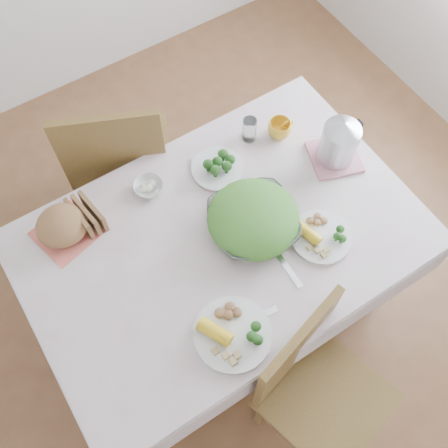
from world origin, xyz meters
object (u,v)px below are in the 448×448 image
chair_far (123,157)px  dinner_plate_left (233,334)px  dining_table (223,276)px  yellow_mug (279,129)px  electric_kettle (340,140)px  dinner_plate_right (321,237)px  chair_near (327,400)px  salad_bowl (253,222)px

chair_far → dinner_plate_left: bearing=109.7°
dining_table → dinner_plate_left: bearing=-117.3°
yellow_mug → electric_kettle: (0.12, -0.22, 0.08)m
dining_table → dinner_plate_left: 0.55m
dining_table → dinner_plate_right: dinner_plate_right is taller
dinner_plate_left → dining_table: bearing=62.7°
chair_near → dinner_plate_right: size_ratio=4.01×
dining_table → chair_near: bearing=-86.5°
chair_far → salad_bowl: chair_far is taller
dining_table → salad_bowl: (0.12, -0.02, 0.43)m
yellow_mug → electric_kettle: electric_kettle is taller
dinner_plate_left → chair_near: bearing=-57.3°
yellow_mug → salad_bowl: bearing=-138.1°
dining_table → yellow_mug: yellow_mug is taller
yellow_mug → electric_kettle: bearing=-61.0°
yellow_mug → dinner_plate_left: bearing=-135.8°
dining_table → chair_far: bearing=97.0°
dinner_plate_right → dinner_plate_left: bearing=-164.5°
dining_table → yellow_mug: 0.69m
chair_near → salad_bowl: bearing=67.7°
salad_bowl → electric_kettle: bearing=10.2°
salad_bowl → electric_kettle: 0.48m
salad_bowl → electric_kettle: electric_kettle is taller
dining_table → chair_near: chair_near is taller
chair_near → salad_bowl: (0.08, 0.65, 0.34)m
salad_bowl → dinner_plate_left: bearing=-133.4°
chair_near → salad_bowl: chair_near is taller
dining_table → chair_far: chair_far is taller
electric_kettle → chair_far: bearing=143.5°
chair_near → yellow_mug: (0.43, 0.96, 0.34)m
chair_near → yellow_mug: chair_near is taller
dining_table → chair_far: size_ratio=1.39×
dining_table → electric_kettle: bearing=5.8°
chair_far → dinner_plate_right: chair_far is taller
chair_far → electric_kettle: bearing=158.6°
yellow_mug → electric_kettle: 0.27m
salad_bowl → dinner_plate_left: (-0.30, -0.32, -0.03)m
dinner_plate_right → electric_kettle: size_ratio=1.11×
dinner_plate_left → yellow_mug: yellow_mug is taller
chair_near → dinner_plate_left: 0.51m
dinner_plate_left → electric_kettle: bearing=27.6°
dinner_plate_left → yellow_mug: 0.90m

